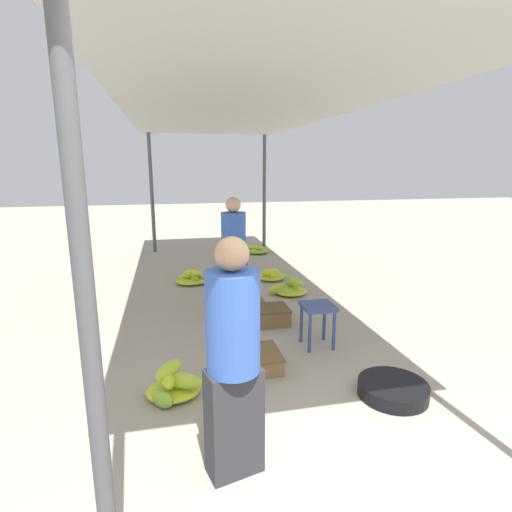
% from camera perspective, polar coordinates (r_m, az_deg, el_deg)
% --- Properties ---
extents(canopy_post_front_left, '(0.08, 0.08, 2.64)m').
position_cam_1_polar(canopy_post_front_left, '(1.75, -22.90, -8.73)').
color(canopy_post_front_left, '#4C4C51').
rests_on(canopy_post_front_left, ground).
extents(canopy_post_back_left, '(0.08, 0.08, 2.64)m').
position_cam_1_polar(canopy_post_back_left, '(9.33, -14.66, 8.57)').
color(canopy_post_back_left, '#4C4C51').
rests_on(canopy_post_back_left, ground).
extents(canopy_post_back_right, '(0.08, 0.08, 2.64)m').
position_cam_1_polar(canopy_post_back_right, '(9.59, 1.19, 9.08)').
color(canopy_post_back_right, '#4C4C51').
rests_on(canopy_post_back_right, ground).
extents(canopy_tarp, '(2.99, 8.09, 0.04)m').
position_cam_1_polar(canopy_tarp, '(5.58, -2.60, 20.24)').
color(canopy_tarp, '#9EA399').
rests_on(canopy_tarp, canopy_post_front_left).
extents(vendor_foreground, '(0.40, 0.40, 1.54)m').
position_cam_1_polar(vendor_foreground, '(2.50, -3.26, -14.21)').
color(vendor_foreground, '#2D2D33').
rests_on(vendor_foreground, ground).
extents(stool, '(0.34, 0.34, 0.48)m').
position_cam_1_polar(stool, '(4.40, 8.81, -8.08)').
color(stool, '#384C84').
rests_on(stool, ground).
extents(basin_black, '(0.59, 0.59, 0.12)m').
position_cam_1_polar(basin_black, '(3.79, 18.96, -17.57)').
color(basin_black, black).
rests_on(basin_black, ground).
extents(banana_pile_left_0, '(0.51, 0.48, 0.31)m').
position_cam_1_polar(banana_pile_left_0, '(3.63, -11.83, -17.62)').
color(banana_pile_left_0, '#AECA2D').
rests_on(banana_pile_left_0, ground).
extents(banana_pile_left_1, '(0.63, 0.52, 0.24)m').
position_cam_1_polar(banana_pile_left_1, '(6.81, -9.21, -3.19)').
color(banana_pile_left_1, '#79B536').
rests_on(banana_pile_left_1, ground).
extents(banana_pile_right_0, '(0.62, 0.43, 0.27)m').
position_cam_1_polar(banana_pile_right_0, '(6.16, 4.79, -4.71)').
color(banana_pile_right_0, '#ABC92E').
rests_on(banana_pile_right_0, ground).
extents(banana_pile_right_1, '(0.50, 0.45, 0.21)m').
position_cam_1_polar(banana_pile_right_1, '(6.91, 2.39, -2.81)').
color(banana_pile_right_1, yellow).
rests_on(banana_pile_right_1, ground).
extents(banana_pile_right_2, '(0.57, 0.45, 0.19)m').
position_cam_1_polar(banana_pile_right_2, '(9.02, 0.18, 0.83)').
color(banana_pile_right_2, yellow).
rests_on(banana_pile_right_2, ground).
extents(crate_near, '(0.39, 0.39, 0.16)m').
position_cam_1_polar(crate_near, '(5.52, -1.13, -6.84)').
color(crate_near, '#9E7A4C').
rests_on(crate_near, ground).
extents(crate_mid, '(0.48, 0.48, 0.17)m').
position_cam_1_polar(crate_mid, '(4.02, -0.12, -14.62)').
color(crate_mid, olive).
rests_on(crate_mid, ground).
extents(crate_far, '(0.40, 0.40, 0.21)m').
position_cam_1_polar(crate_far, '(5.05, 2.31, -8.45)').
color(crate_far, brown).
rests_on(crate_far, ground).
extents(shopper_walking_mid, '(0.43, 0.43, 1.54)m').
position_cam_1_polar(shopper_walking_mid, '(5.35, -3.20, 0.50)').
color(shopper_walking_mid, '#2D2D33').
rests_on(shopper_walking_mid, ground).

